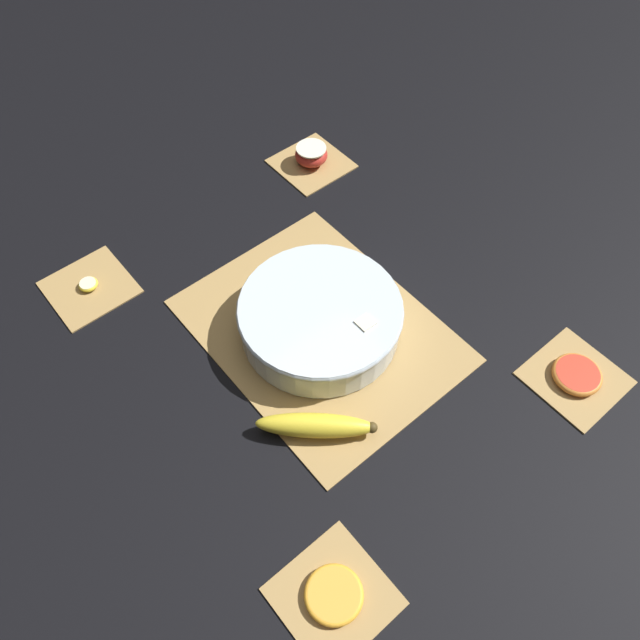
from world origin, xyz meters
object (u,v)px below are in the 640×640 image
whole_banana (316,426)px  orange_slice_whole (334,595)px  fruit_salad_bowl (320,316)px  grapefruit_slice (577,375)px  apple_half (311,154)px  banana_coin_single (88,284)px

whole_banana → orange_slice_whole: (-0.20, 0.13, -0.01)m
fruit_salad_bowl → whole_banana: bearing=138.2°
whole_banana → grapefruit_slice: whole_banana is taller
fruit_salad_bowl → whole_banana: 0.19m
apple_half → banana_coin_single: 0.51m
banana_coin_single → grapefruit_slice: bearing=-142.6°
grapefruit_slice → fruit_salad_bowl: bearing=37.3°
fruit_salad_bowl → banana_coin_single: (0.34, 0.26, -0.03)m
orange_slice_whole → banana_coin_single: orange_slice_whole is taller
apple_half → grapefruit_slice: 0.67m
whole_banana → banana_coin_single: 0.49m
banana_coin_single → grapefruit_slice: (-0.67, -0.51, 0.00)m
whole_banana → banana_coin_single: bearing=15.4°
whole_banana → banana_coin_single: size_ratio=4.65×
fruit_salad_bowl → whole_banana: fruit_salad_bowl is taller
whole_banana → fruit_salad_bowl: bearing=-41.8°
banana_coin_single → apple_half: bearing=-90.0°
apple_half → fruit_salad_bowl: bearing=142.6°
orange_slice_whole → banana_coin_single: size_ratio=2.30×
fruit_salad_bowl → apple_half: (0.34, -0.26, -0.02)m
apple_half → banana_coin_single: apple_half is taller
fruit_salad_bowl → apple_half: 0.42m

